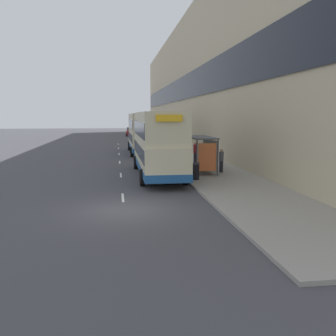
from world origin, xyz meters
TOP-DOWN VIEW (x-y plane):
  - ground_plane at (0.00, 0.00)m, footprint 220.00×220.00m
  - pavement at (6.50, 38.50)m, footprint 5.00×93.00m
  - terrace_facade at (10.49, 38.50)m, footprint 3.10×93.00m
  - lane_mark_0 at (0.00, 2.55)m, footprint 0.12×2.00m
  - lane_mark_1 at (0.00, 9.82)m, footprint 0.12×2.00m
  - lane_mark_2 at (0.00, 17.09)m, footprint 0.12×2.00m
  - lane_mark_3 at (0.00, 24.37)m, footprint 0.12×2.00m
  - lane_mark_4 at (0.00, 31.64)m, footprint 0.12×2.00m
  - lane_mark_5 at (0.00, 38.91)m, footprint 0.12×2.00m
  - bus_shelter at (5.77, 9.36)m, footprint 1.60×4.20m
  - double_decker_bus_near at (2.48, 9.04)m, footprint 2.85×11.24m
  - double_decker_bus_ahead at (2.54, 25.08)m, footprint 2.85×11.19m
  - car_0 at (2.77, 60.92)m, footprint 2.01×4.19m
  - pedestrian_at_shelter at (7.02, 9.37)m, footprint 0.33×0.33m
  - pedestrian_1 at (6.27, 14.56)m, footprint 0.35×0.35m
  - pedestrian_2 at (5.38, 13.04)m, footprint 0.34×0.34m
  - pedestrian_3 at (4.69, 11.21)m, footprint 0.34×0.34m
  - litter_bin at (4.55, 6.58)m, footprint 0.55×0.55m

SIDE VIEW (x-z plane):
  - ground_plane at x=0.00m, z-range 0.00..0.00m
  - lane_mark_0 at x=0.00m, z-range 0.00..0.01m
  - lane_mark_1 at x=0.00m, z-range 0.00..0.01m
  - lane_mark_2 at x=0.00m, z-range 0.00..0.01m
  - lane_mark_3 at x=0.00m, z-range 0.00..0.01m
  - lane_mark_4 at x=0.00m, z-range 0.00..0.01m
  - lane_mark_5 at x=0.00m, z-range 0.00..0.01m
  - pavement at x=6.50m, z-range 0.00..0.14m
  - litter_bin at x=4.55m, z-range 0.14..1.19m
  - car_0 at x=2.77m, z-range -0.01..1.74m
  - pedestrian_at_shelter at x=7.02m, z-range 0.16..1.81m
  - pedestrian_2 at x=5.38m, z-range 0.16..1.87m
  - pedestrian_3 at x=4.69m, z-range 0.16..1.87m
  - pedestrian_1 at x=6.27m, z-range 0.16..1.94m
  - bus_shelter at x=5.77m, z-range 0.64..3.12m
  - double_decker_bus_ahead at x=2.54m, z-range 0.14..4.44m
  - double_decker_bus_near at x=2.48m, z-range 0.14..4.44m
  - terrace_facade at x=10.49m, z-range -0.01..17.45m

